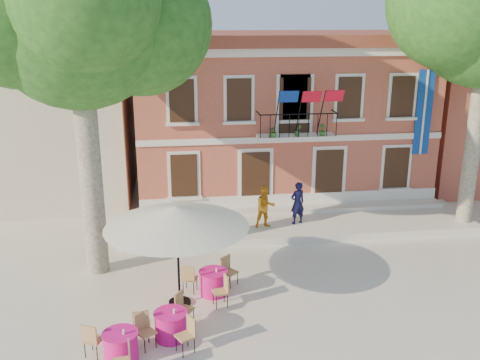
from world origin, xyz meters
The scene contains 11 objects.
ground centered at (0.00, 0.00, 0.00)m, with size 90.00×90.00×0.00m, color beige.
main_building centered at (2.00, 9.99, 3.78)m, with size 13.50×9.59×7.50m.
neighbor_west centered at (-9.50, 11.00, 3.22)m, with size 9.40×9.40×6.40m.
terrace centered at (2.00, 4.40, 0.15)m, with size 14.00×3.40×0.30m, color silver.
plane_tree_west centered at (-5.66, 1.48, 8.20)m, with size 5.66×5.66×11.13m.
patio_umbrella centered at (-2.98, -1.10, 2.77)m, with size 4.14×4.14×3.08m.
pedestrian_navy centered at (1.78, 4.06, 1.16)m, with size 0.63×0.41×1.72m, color black.
pedestrian_orange centered at (0.45, 3.83, 1.13)m, with size 0.81×0.63×1.66m, color orange.
cafe_table_0 centered at (-3.24, -2.87, 0.43)m, with size 1.65×1.87×0.95m.
cafe_table_1 centered at (-1.94, -0.64, 0.43)m, with size 1.84×1.77×0.95m.
cafe_table_2 centered at (-4.48, -3.67, 0.43)m, with size 1.86×1.72×0.95m.
Camera 1 is at (-3.00, -15.38, 8.21)m, focal length 40.00 mm.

